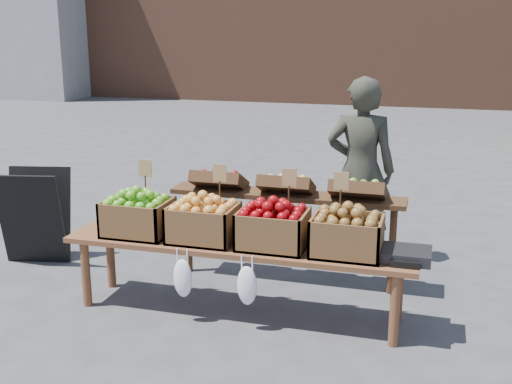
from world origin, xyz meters
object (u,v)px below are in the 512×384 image
(crate_golden_apples, at_px, (138,217))
(crate_green_apples, at_px, (347,236))
(crate_red_apples, at_px, (273,229))
(display_bench, at_px, (238,279))
(crate_russet_pears, at_px, (203,223))
(weighing_scale, at_px, (407,255))
(back_table, at_px, (286,225))
(chalkboard_sign, at_px, (35,216))
(vendor, at_px, (361,170))

(crate_golden_apples, distance_m, crate_green_apples, 1.65)
(crate_golden_apples, bearing_deg, crate_red_apples, 0.00)
(crate_green_apples, bearing_deg, display_bench, 180.00)
(crate_golden_apples, xyz_separation_m, crate_green_apples, (1.65, 0.00, 0.00))
(crate_golden_apples, xyz_separation_m, crate_red_apples, (1.10, 0.00, 0.00))
(crate_russet_pears, bearing_deg, weighing_scale, 0.00)
(crate_red_apples, bearing_deg, back_table, 95.63)
(chalkboard_sign, height_order, weighing_scale, chalkboard_sign)
(crate_green_apples, bearing_deg, back_table, 130.78)
(crate_russet_pears, bearing_deg, vendor, 55.33)
(crate_golden_apples, relative_size, crate_green_apples, 1.00)
(display_bench, bearing_deg, weighing_scale, 0.00)
(back_table, height_order, display_bench, back_table)
(crate_russet_pears, xyz_separation_m, weighing_scale, (1.52, 0.00, -0.10))
(crate_golden_apples, height_order, crate_russet_pears, same)
(crate_red_apples, distance_m, crate_green_apples, 0.55)
(vendor, xyz_separation_m, crate_green_apples, (0.09, -1.46, -0.16))
(chalkboard_sign, height_order, crate_green_apples, chalkboard_sign)
(display_bench, height_order, crate_red_apples, crate_red_apples)
(crate_green_apples, bearing_deg, crate_golden_apples, 180.00)
(crate_golden_apples, relative_size, weighing_scale, 1.47)
(chalkboard_sign, height_order, crate_red_apples, chalkboard_sign)
(chalkboard_sign, height_order, back_table, back_table)
(chalkboard_sign, height_order, crate_russet_pears, chalkboard_sign)
(display_bench, bearing_deg, crate_green_apples, 0.00)
(vendor, relative_size, display_bench, 0.64)
(chalkboard_sign, distance_m, weighing_scale, 3.46)
(weighing_scale, bearing_deg, display_bench, 180.00)
(chalkboard_sign, distance_m, crate_golden_apples, 1.47)
(display_bench, xyz_separation_m, crate_golden_apples, (-0.82, 0.00, 0.42))
(crate_russet_pears, bearing_deg, display_bench, 0.00)
(crate_russet_pears, height_order, crate_green_apples, same)
(back_table, bearing_deg, crate_russet_pears, -123.64)
(vendor, relative_size, crate_red_apples, 3.47)
(vendor, distance_m, display_bench, 1.73)
(vendor, xyz_separation_m, back_table, (-0.53, -0.74, -0.35))
(crate_red_apples, relative_size, weighing_scale, 1.47)
(chalkboard_sign, xyz_separation_m, crate_golden_apples, (1.34, -0.55, 0.26))
(chalkboard_sign, xyz_separation_m, crate_russet_pears, (1.89, -0.55, 0.26))
(crate_green_apples, height_order, weighing_scale, crate_green_apples)
(chalkboard_sign, bearing_deg, weighing_scale, -21.43)
(vendor, distance_m, crate_golden_apples, 2.14)
(display_bench, distance_m, crate_golden_apples, 0.93)
(display_bench, xyz_separation_m, crate_russet_pears, (-0.27, 0.00, 0.42))
(crate_golden_apples, relative_size, crate_russet_pears, 1.00)
(chalkboard_sign, relative_size, display_bench, 0.33)
(display_bench, distance_m, crate_green_apples, 0.93)
(crate_russet_pears, xyz_separation_m, crate_green_apples, (1.10, 0.00, 0.00))
(chalkboard_sign, xyz_separation_m, display_bench, (2.16, -0.55, -0.16))
(crate_golden_apples, xyz_separation_m, crate_russet_pears, (0.55, 0.00, 0.00))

